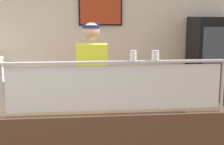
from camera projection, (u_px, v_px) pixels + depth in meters
shop_rear_unit at (99, 44)px, 5.57m from camera, size 6.63×0.13×2.70m
sneeze_guard at (116, 82)px, 2.96m from camera, size 2.05×0.06×0.50m
pizza_tray at (91, 102)px, 3.38m from camera, size 0.42×0.42×0.04m
pizza_server at (90, 100)px, 3.36m from camera, size 0.09×0.28×0.01m
parmesan_shaker at (133, 56)px, 2.94m from camera, size 0.06×0.06×0.09m
pepper_flake_shaker at (155, 56)px, 2.96m from camera, size 0.07×0.07×0.09m
worker_figure at (92, 84)px, 4.06m from camera, size 0.41×0.50×1.76m
drink_fridge at (211, 72)px, 5.39m from camera, size 0.68×0.66×1.81m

